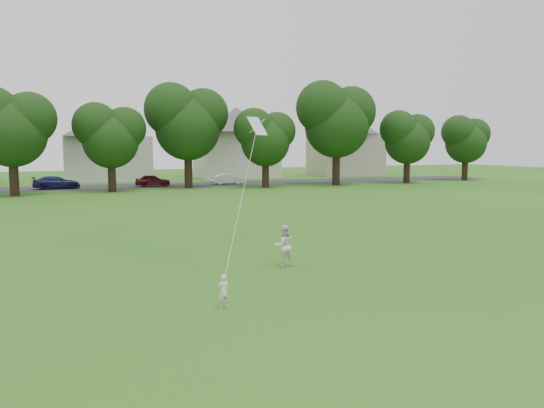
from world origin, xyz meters
name	(u,v)px	position (x,y,z in m)	size (l,w,h in m)	color
ground	(259,295)	(0.00, 0.00, 0.00)	(160.00, 160.00, 0.00)	#235E15
street	(116,187)	(0.00, 42.00, 0.01)	(90.00, 7.00, 0.01)	#2D2D30
toddler	(223,291)	(-1.24, -0.72, 0.44)	(0.32, 0.21, 0.88)	silver
older_boy	(284,246)	(2.02, 3.05, 0.71)	(0.69, 0.54, 1.43)	silver
kite	(245,184)	(0.88, 3.83, 2.81)	(2.69, 5.05, 10.96)	silver
tree_row	(145,122)	(2.25, 36.22, 6.29)	(80.87, 9.10, 11.03)	black
parked_cars	(11,184)	(-9.44, 41.00, 0.60)	(44.29, 2.30, 1.24)	black
house_row	(133,137)	(3.09, 52.00, 5.18)	(76.54, 14.15, 10.61)	silver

